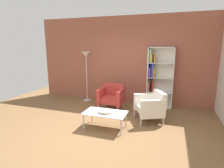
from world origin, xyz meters
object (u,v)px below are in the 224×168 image
object	(u,v)px
decorative_bowl	(105,111)
armchair_corner_red	(151,106)
armchair_spare_guest	(112,96)
floor_lamp_torchiere	(86,60)
bookshelf_tall	(157,79)
coffee_table_low	(105,114)

from	to	relation	value
decorative_bowl	armchair_corner_red	distance (m)	1.26
armchair_spare_guest	floor_lamp_torchiere	xyz separation A→B (m)	(-1.14, 0.59, 1.03)
armchair_corner_red	armchair_spare_guest	bearing A→B (deg)	-139.16
bookshelf_tall	armchair_spare_guest	size ratio (longest dim) A/B	2.44
bookshelf_tall	coffee_table_low	world-z (taller)	bookshelf_tall
coffee_table_low	floor_lamp_torchiere	world-z (taller)	floor_lamp_torchiere
bookshelf_tall	armchair_corner_red	bearing A→B (deg)	-91.20
coffee_table_low	floor_lamp_torchiere	distance (m)	2.62
coffee_table_low	armchair_corner_red	xyz separation A→B (m)	(0.97, 0.80, 0.05)
bookshelf_tall	armchair_spare_guest	world-z (taller)	bookshelf_tall
armchair_spare_guest	floor_lamp_torchiere	world-z (taller)	floor_lamp_torchiere
bookshelf_tall	armchair_corner_red	size ratio (longest dim) A/B	2.07
bookshelf_tall	armchair_corner_red	world-z (taller)	bookshelf_tall
armchair_corner_red	floor_lamp_torchiere	size ratio (longest dim) A/B	0.53
coffee_table_low	armchair_corner_red	world-z (taller)	armchair_corner_red
coffee_table_low	floor_lamp_torchiere	xyz separation A→B (m)	(-1.41, 1.92, 1.08)
coffee_table_low	armchair_spare_guest	xyz separation A→B (m)	(-0.28, 1.33, 0.05)
bookshelf_tall	armchair_corner_red	distance (m)	1.34
bookshelf_tall	armchair_spare_guest	xyz separation A→B (m)	(-1.27, -0.72, -0.50)
decorative_bowl	coffee_table_low	bearing A→B (deg)	-116.57
decorative_bowl	floor_lamp_torchiere	xyz separation A→B (m)	(-1.41, 1.92, 1.01)
coffee_table_low	decorative_bowl	bearing A→B (deg)	63.43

